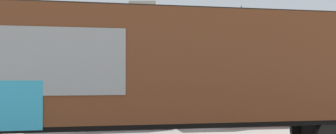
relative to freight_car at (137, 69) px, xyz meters
name	(u,v)px	position (x,y,z in m)	size (l,w,h in m)	color
freight_car	(137,69)	(0.00, 0.00, 0.00)	(18.03, 3.89, 4.02)	brown
hillside	(102,57)	(1.14, 77.71, 3.68)	(147.05, 35.04, 16.37)	gray
parked_car_blue	(124,107)	(0.13, 6.60, -1.46)	(4.65, 2.10, 1.71)	navy
parked_car_red	(254,106)	(5.84, 6.79, -1.48)	(4.32, 1.98, 1.67)	#B21E1E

